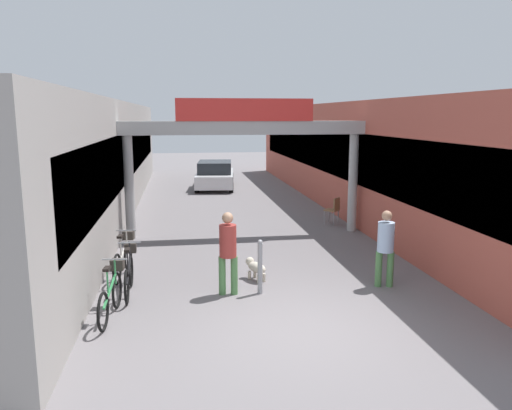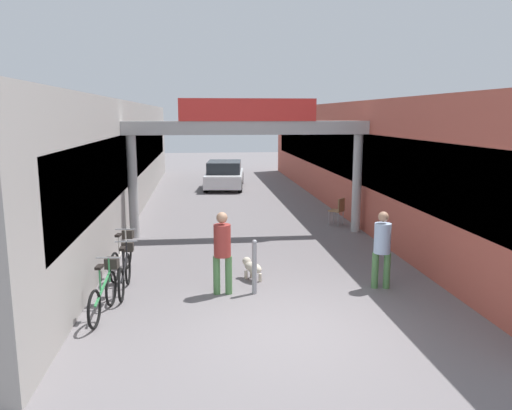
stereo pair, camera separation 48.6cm
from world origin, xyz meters
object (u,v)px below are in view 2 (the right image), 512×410
Objects in this scene: bollard_post_metal at (254,266)px; cafe_chair_wood_nearer at (338,209)px; pedestrian_with_dog at (222,248)px; dog_on_leash at (252,267)px; bicycle_black_second at (125,270)px; pedestrian_companion at (382,245)px; bicycle_green_nearest at (105,291)px; bicycle_silver_third at (122,255)px; parked_car_white at (225,175)px.

bollard_post_metal is 6.92m from cafe_chair_wood_nearer.
pedestrian_with_dog reaches higher than bollard_post_metal.
pedestrian_with_dog is at bearing -124.18° from cafe_chair_wood_nearer.
pedestrian_with_dog reaches higher than dog_on_leash.
pedestrian_companion is at bearing -4.67° from bicycle_black_second.
bicycle_green_nearest is at bearing -132.61° from cafe_chair_wood_nearer.
pedestrian_with_dog is at bearing 20.06° from bicycle_green_nearest.
pedestrian_with_dog is 7.22m from cafe_chair_wood_nearer.
cafe_chair_wood_nearer is (6.21, 6.76, 0.10)m from bicycle_green_nearest.
bicycle_silver_third is (-0.04, 2.35, 0.00)m from bicycle_green_nearest.
bicycle_silver_third is at bearing 163.91° from pedestrian_companion.
bollard_post_metal is at bearing 14.69° from bicycle_green_nearest.
pedestrian_with_dog is 0.40× the size of parked_car_white.
bollard_post_metal reaches higher than bicycle_black_second.
pedestrian_with_dog is at bearing -35.30° from bicycle_silver_third.
pedestrian_with_dog is at bearing -129.82° from dog_on_leash.
pedestrian_companion is at bearing 8.00° from bicycle_green_nearest.
pedestrian_companion is 2.81m from dog_on_leash.
bollard_post_metal reaches higher than bicycle_silver_third.
parked_car_white is at bearing 87.01° from pedestrian_with_dog.
bicycle_black_second is 1.90× the size of cafe_chair_wood_nearer.
bicycle_silver_third is (-0.23, 1.15, 0.00)m from bicycle_black_second.
dog_on_leash is 0.16× the size of parked_car_white.
bollard_post_metal reaches higher than bicycle_green_nearest.
pedestrian_companion reaches higher than bicycle_black_second.
bicycle_green_nearest is (-5.45, -0.77, -0.49)m from pedestrian_companion.
bicycle_black_second reaches higher than dog_on_leash.
parked_car_white is at bearing 77.34° from bicycle_silver_third.
bollard_post_metal is (2.80, 0.73, 0.13)m from bicycle_green_nearest.
dog_on_leash is 0.39× the size of bicycle_silver_third.
bicycle_black_second is at bearing 175.33° from pedestrian_companion.
bollard_post_metal is (0.64, -0.06, -0.39)m from pedestrian_with_dog.
bicycle_green_nearest is 9.18m from cafe_chair_wood_nearer.
bicycle_green_nearest is 1.21m from bicycle_black_second.
bicycle_black_second and bicycle_silver_third have the same top height.
parked_car_white reaches higher than bicycle_green_nearest.
parked_car_white is (-2.51, 14.80, -0.28)m from pedestrian_companion.
pedestrian_with_dog is 1.00× the size of bicycle_silver_third.
bicycle_silver_third is (-2.20, 1.56, -0.53)m from pedestrian_with_dog.
cafe_chair_wood_nearer is (3.41, 6.02, -0.03)m from bollard_post_metal.
dog_on_leash is 0.74× the size of cafe_chair_wood_nearer.
bicycle_silver_third is at bearing -144.79° from cafe_chair_wood_nearer.
pedestrian_companion is at bearing -97.31° from cafe_chair_wood_nearer.
bollard_post_metal is at bearing -90.52° from parked_car_white.
parked_car_white is (0.10, 13.98, 0.36)m from dog_on_leash.
pedestrian_with_dog reaches higher than pedestrian_companion.
parked_car_white reaches higher than bicycle_silver_third.
bicycle_black_second is at bearing 168.40° from pedestrian_with_dog.
pedestrian_with_dog reaches higher than parked_car_white.
pedestrian_with_dog is 3.28m from pedestrian_companion.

